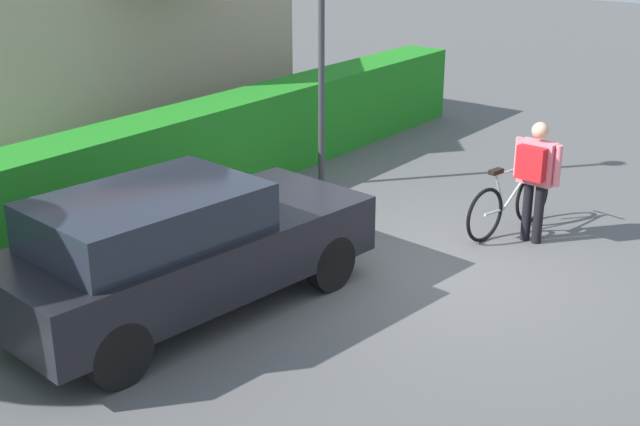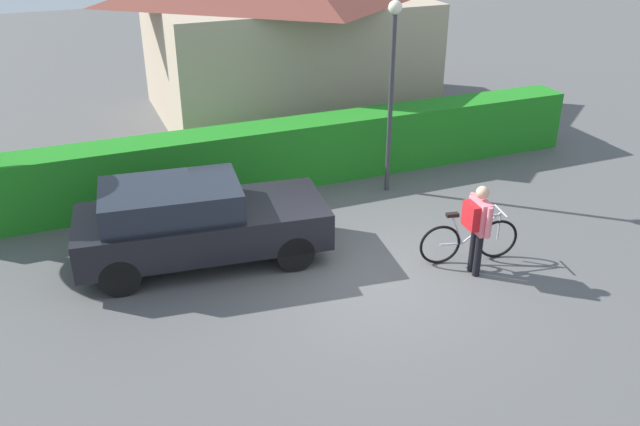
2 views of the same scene
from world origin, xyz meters
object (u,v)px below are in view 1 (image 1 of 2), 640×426
Objects in this scene: bicycle at (509,203)px; street_lamp at (321,19)px; parked_car_near at (179,247)px; person_rider at (535,171)px.

bicycle is 3.98m from street_lamp.
parked_car_near is at bearing 158.16° from bicycle.
parked_car_near is 1.11× the size of street_lamp.
parked_car_near is 4.86m from bicycle.
street_lamp is at bearing 86.48° from person_rider.
parked_car_near is at bearing 152.97° from person_rider.
street_lamp is (0.23, 3.70, 1.64)m from person_rider.
person_rider is at bearing -27.03° from parked_car_near.
person_rider is at bearing -93.52° from street_lamp.
street_lamp reaches higher than bicycle.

